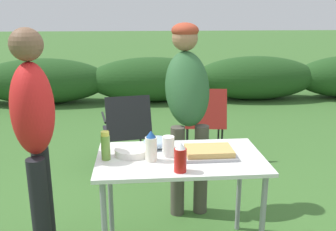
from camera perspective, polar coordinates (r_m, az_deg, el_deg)
The scene contains 13 objects.
shrub_hedge at distance 7.07m, azimuth -2.55°, elevation 5.51°, with size 14.40×0.90×0.83m.
folding_table at distance 2.51m, azimuth 1.86°, elevation -7.89°, with size 1.10×0.64×0.74m.
food_tray at distance 2.50m, azimuth 6.25°, elevation -5.60°, with size 0.35×0.24×0.06m.
plate_stack at distance 2.52m, azimuth -5.51°, elevation -5.45°, with size 0.23×0.23×0.05m, color white.
mixing_bowl at distance 2.64m, azimuth -1.69°, elevation -4.07°, with size 0.19×0.19×0.08m, color #99B2CC.
paper_cup_stack at distance 2.47m, azimuth 0.05°, elevation -4.73°, with size 0.08×0.08×0.14m, color white.
relish_jar at distance 2.44m, azimuth -9.49°, elevation -4.60°, with size 0.06×0.06×0.19m.
ketchup_bottle at distance 2.23m, azimuth 1.88°, elevation -6.45°, with size 0.07×0.07×0.19m.
mayo_bottle at distance 2.39m, azimuth -2.59°, elevation -4.75°, with size 0.08×0.08×0.20m.
standing_person_in_red_jacket at distance 3.06m, azimuth 2.97°, elevation 2.74°, with size 0.40×0.50×1.58m.
standing_person_in_gray_fleece at distance 2.59m, azimuth -19.68°, elevation -1.64°, with size 0.31×0.41×1.57m.
camp_chair_green_behind_table at distance 4.03m, azimuth -6.30°, elevation -1.75°, with size 0.56×0.66×0.83m.
camp_chair_near_hedge at distance 4.38m, azimuth 5.62°, elevation -0.29°, with size 0.54×0.64×0.83m.
Camera 1 is at (-0.28, -2.29, 1.67)m, focal length 40.00 mm.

